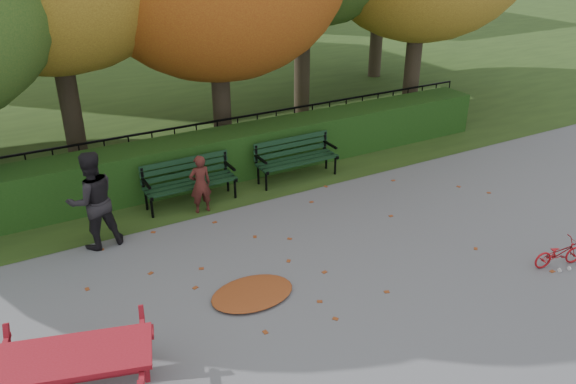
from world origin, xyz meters
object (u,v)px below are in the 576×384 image
child (200,184)px  bicycle (559,253)px  picnic_table (71,366)px  adult (93,200)px  bench_left (189,178)px  bench_right (295,155)px

child → bicycle: size_ratio=1.31×
picnic_table → adult: bearing=90.3°
bench_left → adult: 2.13m
bench_right → picnic_table: bench_right is taller
bench_left → adult: adult is taller
picnic_table → bench_left: bearing=71.9°
bench_left → bench_right: 2.40m
child → adult: bearing=10.3°
bench_right → child: size_ratio=1.56×
picnic_table → bench_right: bearing=55.1°
child → bicycle: 6.29m
bench_left → bench_right: size_ratio=1.00×
child → bench_left: bearing=-82.2°
bench_right → bicycle: size_ratio=2.04×
picnic_table → adult: (1.00, 3.51, 0.27)m
bench_left → picnic_table: (-2.95, -4.31, 0.07)m
bench_left → bicycle: bench_left is taller
adult → bicycle: size_ratio=1.95×
picnic_table → adult: 3.66m
bench_right → adult: adult is taller
child → adult: (-2.00, -0.30, 0.28)m
bench_right → picnic_table: 6.87m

